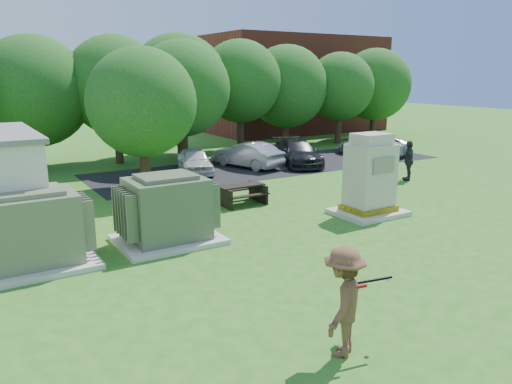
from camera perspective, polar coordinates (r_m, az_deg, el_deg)
ground at (r=13.08m, az=9.35°, el=-9.04°), size 120.00×120.00×0.00m
brick_building at (r=44.48m, az=4.30°, el=12.15°), size 15.00×8.00×8.00m
parking_strip at (r=27.55m, az=2.03°, el=3.06°), size 20.00×6.00×0.01m
transformer_left at (r=14.20m, az=-24.15°, el=-4.09°), size 3.00×2.40×2.07m
transformer_right at (r=15.06m, az=-10.13°, el=-2.14°), size 3.00×2.40×2.07m
generator_cabinet at (r=18.14m, az=12.88°, el=1.38°), size 2.40×1.96×2.92m
picnic_table at (r=19.30m, az=-1.70°, el=-0.00°), size 1.79×1.35×0.77m
batter at (r=9.18m, az=9.96°, el=-12.24°), size 1.51×1.36×2.03m
person_at_picnic at (r=18.08m, az=-7.20°, el=-0.15°), size 0.74×0.59×1.50m
person_walking_right at (r=24.63m, az=17.04°, el=3.44°), size 1.05×1.14×1.88m
car_white at (r=25.51m, az=-7.02°, el=3.56°), size 2.48×4.00×1.27m
car_silver_a at (r=26.88m, az=-0.96°, el=4.27°), size 2.46×4.38×1.37m
car_dark at (r=27.67m, az=4.73°, el=4.49°), size 3.36×5.08×1.37m
car_silver_b at (r=31.87m, az=13.20°, el=5.24°), size 3.66×4.90×1.24m
batting_equipment at (r=9.34m, az=13.17°, el=-9.93°), size 1.00×0.25×0.20m
tree_row at (r=29.25m, az=-12.33°, el=11.55°), size 41.30×13.30×7.30m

